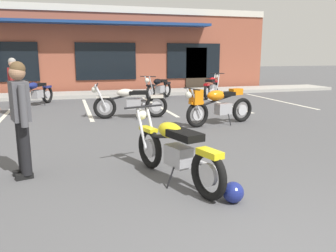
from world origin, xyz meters
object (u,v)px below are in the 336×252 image
motorcycle_foreground_classic (175,150)px  person_by_back_row (14,83)px  motorcycle_silver_naked (212,86)px  person_in_shorts_foreground (21,113)px  motorcycle_green_cafe_racer (217,104)px  motorcycle_orange_scrambler (130,102)px  motorcycle_blue_standard (159,88)px  motorcycle_red_sportbike (35,93)px  helmet_on_pavement (233,192)px

motorcycle_foreground_classic → person_by_back_row: (-2.85, 6.35, 0.49)m
motorcycle_silver_naked → person_by_back_row: person_by_back_row is taller
person_in_shorts_foreground → motorcycle_green_cafe_racer: bearing=32.2°
motorcycle_orange_scrambler → motorcycle_green_cafe_racer: bearing=-38.9°
motorcycle_blue_standard → person_in_shorts_foreground: size_ratio=1.02×
person_by_back_row → motorcycle_silver_naked: bearing=18.6°
motorcycle_blue_standard → motorcycle_green_cafe_racer: (0.11, -5.34, 0.07)m
motorcycle_silver_naked → motorcycle_blue_standard: (-2.25, 0.06, 0.00)m
motorcycle_foreground_classic → person_in_shorts_foreground: 2.25m
motorcycle_foreground_classic → person_in_shorts_foreground: person_in_shorts_foreground is taller
person_by_back_row → motorcycle_red_sportbike: bearing=78.9°
motorcycle_green_cafe_racer → motorcycle_orange_scrambler: size_ratio=0.99×
motorcycle_silver_naked → motorcycle_orange_scrambler: 5.52m
motorcycle_red_sportbike → motorcycle_blue_standard: same height
motorcycle_blue_standard → person_in_shorts_foreground: person_in_shorts_foreground is taller
motorcycle_foreground_classic → person_in_shorts_foreground: size_ratio=1.23×
motorcycle_silver_naked → motorcycle_blue_standard: bearing=178.5°
motorcycle_green_cafe_racer → helmet_on_pavement: bearing=-111.9°
motorcycle_blue_standard → motorcycle_green_cafe_racer: bearing=-88.8°
motorcycle_red_sportbike → motorcycle_silver_naked: (6.83, 0.48, 0.00)m
motorcycle_foreground_classic → person_by_back_row: person_by_back_row is taller
motorcycle_orange_scrambler → helmet_on_pavement: bearing=-88.1°
motorcycle_blue_standard → helmet_on_pavement: (-1.64, -9.71, -0.33)m
motorcycle_red_sportbike → motorcycle_orange_scrambler: size_ratio=0.91×
motorcycle_foreground_classic → motorcycle_orange_scrambler: bearing=86.9°
motorcycle_red_sportbike → motorcycle_orange_scrambler: same height
motorcycle_silver_naked → helmet_on_pavement: motorcycle_silver_naked is taller
motorcycle_red_sportbike → motorcycle_orange_scrambler: (2.74, -3.23, 0.00)m
motorcycle_green_cafe_racer → motorcycle_orange_scrambler: same height
motorcycle_red_sportbike → motorcycle_blue_standard: (4.57, 0.53, 0.00)m
motorcycle_blue_standard → person_by_back_row: 5.57m
motorcycle_foreground_classic → motorcycle_blue_standard: (2.11, 8.83, 0.00)m
motorcycle_silver_naked → motorcycle_orange_scrambler: size_ratio=0.84×
motorcycle_red_sportbike → motorcycle_silver_naked: bearing=4.0°
person_by_back_row → motorcycle_blue_standard: bearing=26.6°
motorcycle_green_cafe_racer → motorcycle_orange_scrambler: 2.51m
motorcycle_red_sportbike → motorcycle_green_cafe_racer: (4.69, -4.81, 0.07)m
motorcycle_green_cafe_racer → person_in_shorts_foreground: size_ratio=1.24×
motorcycle_red_sportbike → person_by_back_row: 2.04m
person_in_shorts_foreground → person_by_back_row: 5.61m
motorcycle_green_cafe_racer → motorcycle_orange_scrambler: (-1.95, 1.58, -0.07)m
motorcycle_foreground_classic → motorcycle_red_sportbike: same height
motorcycle_green_cafe_racer → person_by_back_row: (-5.07, 2.86, 0.42)m
person_in_shorts_foreground → helmet_on_pavement: size_ratio=6.44×
motorcycle_green_cafe_racer → person_in_shorts_foreground: person_in_shorts_foreground is taller
person_in_shorts_foreground → person_by_back_row: same height
motorcycle_red_sportbike → person_in_shorts_foreground: person_in_shorts_foreground is taller
motorcycle_foreground_classic → motorcycle_red_sportbike: bearing=106.5°
motorcycle_foreground_classic → motorcycle_blue_standard: 9.08m
motorcycle_red_sportbike → helmet_on_pavement: (2.93, -9.18, -0.33)m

